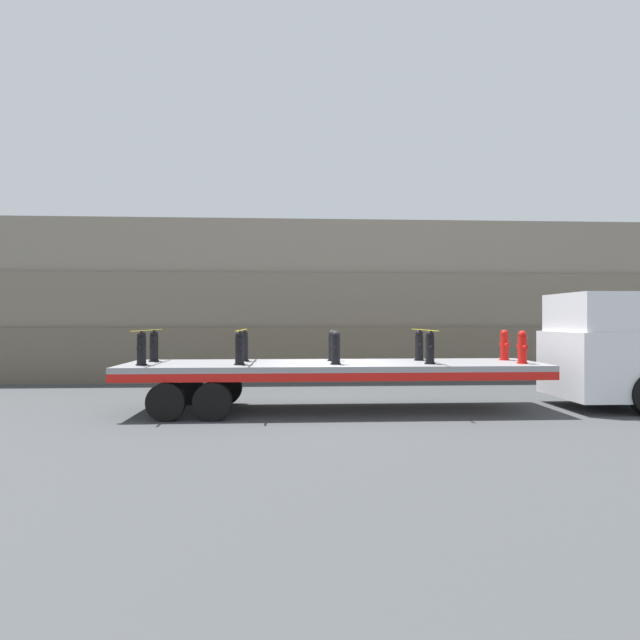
{
  "coord_description": "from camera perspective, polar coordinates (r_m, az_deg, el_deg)",
  "views": [
    {
      "loc": [
        -1.04,
        -13.02,
        2.38
      ],
      "look_at": [
        -0.37,
        0.0,
        2.38
      ],
      "focal_mm": 28.0,
      "sensor_mm": 36.0,
      "label": 1
    }
  ],
  "objects": [
    {
      "name": "fire_hydrant_black_far_1",
      "position": [
        13.65,
        -8.68,
        -2.96
      ],
      "size": [
        0.28,
        0.47,
        0.85
      ],
      "color": "black",
      "rests_on": "flatbed_trailer"
    },
    {
      "name": "fire_hydrant_black_near_3",
      "position": [
        12.96,
        12.45,
        -3.12
      ],
      "size": [
        0.28,
        0.47,
        0.85
      ],
      "color": "black",
      "rests_on": "flatbed_trailer"
    },
    {
      "name": "truck_cab",
      "position": [
        15.52,
        29.89,
        -3.16
      ],
      "size": [
        2.57,
        2.58,
        3.09
      ],
      "color": "silver",
      "rests_on": "ground_plane"
    },
    {
      "name": "fire_hydrant_black_near_0",
      "position": [
        13.05,
        -19.73,
        -3.1
      ],
      "size": [
        0.28,
        0.47,
        0.85
      ],
      "color": "black",
      "rests_on": "flatbed_trailer"
    },
    {
      "name": "rock_cliff",
      "position": [
        20.51,
        -0.06,
        2.13
      ],
      "size": [
        60.0,
        3.3,
        6.27
      ],
      "color": "#665B4C",
      "rests_on": "ground_plane"
    },
    {
      "name": "fire_hydrant_red_far_4",
      "position": [
        14.79,
        20.33,
        -2.73
      ],
      "size": [
        0.28,
        0.47,
        0.85
      ],
      "color": "red",
      "rests_on": "flatbed_trailer"
    },
    {
      "name": "fire_hydrant_black_near_1",
      "position": [
        12.57,
        -9.18,
        -3.21
      ],
      "size": [
        0.28,
        0.47,
        0.85
      ],
      "color": "black",
      "rests_on": "flatbed_trailer"
    },
    {
      "name": "fire_hydrant_red_near_4",
      "position": [
        13.79,
        22.12,
        -2.93
      ],
      "size": [
        0.28,
        0.47,
        0.85
      ],
      "color": "red",
      "rests_on": "flatbed_trailer"
    },
    {
      "name": "cargo_strap_rear",
      "position": [
        13.55,
        -19.07,
        -1.11
      ],
      "size": [
        0.05,
        2.68,
        0.01
      ],
      "color": "yellow",
      "rests_on": "fire_hydrant_black_near_0"
    },
    {
      "name": "ground_plane",
      "position": [
        13.28,
        1.61,
        -10.31
      ],
      "size": [
        120.0,
        120.0,
        0.0
      ],
      "primitive_type": "plane",
      "color": "#3F4244"
    },
    {
      "name": "fire_hydrant_black_far_0",
      "position": [
        14.09,
        -18.45,
        -2.86
      ],
      "size": [
        0.28,
        0.47,
        0.85
      ],
      "color": "black",
      "rests_on": "flatbed_trailer"
    },
    {
      "name": "cargo_strap_middle",
      "position": [
        13.09,
        -8.92,
        -1.15
      ],
      "size": [
        0.05,
        2.68,
        0.01
      ],
      "color": "yellow",
      "rests_on": "fire_hydrant_black_near_1"
    },
    {
      "name": "cargo_strap_front",
      "position": [
        13.47,
        11.84,
        -1.12
      ],
      "size": [
        0.05,
        2.68,
        0.01
      ],
      "color": "yellow",
      "rests_on": "fire_hydrant_black_near_3"
    },
    {
      "name": "fire_hydrant_black_near_2",
      "position": [
        12.54,
        1.81,
        -3.22
      ],
      "size": [
        0.28,
        0.47,
        0.85
      ],
      "color": "black",
      "rests_on": "flatbed_trailer"
    },
    {
      "name": "flatbed_trailer",
      "position": [
        13.09,
        -1.3,
        -5.87
      ],
      "size": [
        10.8,
        2.58,
        1.26
      ],
      "color": "gray",
      "rests_on": "ground_plane"
    },
    {
      "name": "fire_hydrant_black_far_3",
      "position": [
        14.01,
        11.27,
        -2.88
      ],
      "size": [
        0.28,
        0.47,
        0.85
      ],
      "color": "black",
      "rests_on": "flatbed_trailer"
    },
    {
      "name": "fire_hydrant_black_far_2",
      "position": [
        13.62,
        1.42,
        -2.96
      ],
      "size": [
        0.28,
        0.47,
        0.85
      ],
      "color": "black",
      "rests_on": "flatbed_trailer"
    }
  ]
}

